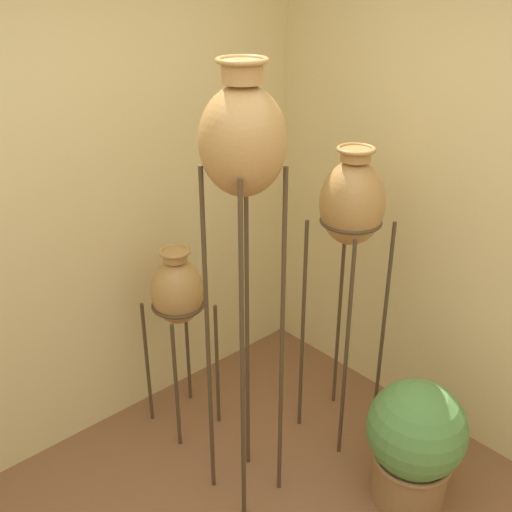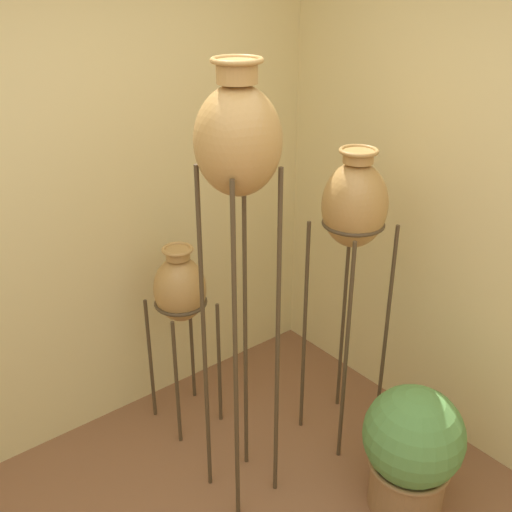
{
  "view_description": "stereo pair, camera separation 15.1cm",
  "coord_description": "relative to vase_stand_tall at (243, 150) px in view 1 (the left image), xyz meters",
  "views": [
    {
      "loc": [
        -0.89,
        -0.87,
        2.35
      ],
      "look_at": [
        0.82,
        1.0,
        1.13
      ],
      "focal_mm": 42.0,
      "sensor_mm": 36.0,
      "label": 1
    },
    {
      "loc": [
        -0.77,
        -0.97,
        2.35
      ],
      "look_at": [
        0.82,
        1.0,
        1.13
      ],
      "focal_mm": 42.0,
      "sensor_mm": 36.0,
      "label": 2
    }
  ],
  "objects": [
    {
      "name": "potted_plant",
      "position": [
        0.54,
        -0.58,
        -1.38
      ],
      "size": [
        0.47,
        0.47,
        0.66
      ],
      "color": "olive",
      "rests_on": "ground_plane"
    },
    {
      "name": "vase_stand_medium",
      "position": [
        0.68,
        -0.01,
        -0.41
      ],
      "size": [
        0.32,
        0.32,
        1.62
      ],
      "color": "#473823",
      "rests_on": "ground_plane"
    },
    {
      "name": "wall_back",
      "position": [
        -0.57,
        0.95,
        -0.38
      ],
      "size": [
        7.44,
        0.06,
        2.7
      ],
      "color": "beige",
      "rests_on": "ground_plane"
    },
    {
      "name": "vase_stand_tall",
      "position": [
        0.0,
        0.0,
        0.0
      ],
      "size": [
        0.34,
        0.34,
        2.07
      ],
      "color": "#473823",
      "rests_on": "ground_plane"
    },
    {
      "name": "vase_stand_short",
      "position": [
        0.07,
        0.6,
        -0.9
      ],
      "size": [
        0.29,
        0.29,
        1.09
      ],
      "color": "#473823",
      "rests_on": "ground_plane"
    }
  ]
}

